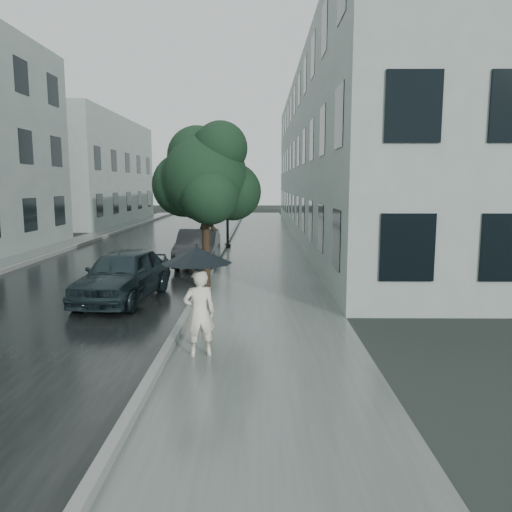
{
  "coord_description": "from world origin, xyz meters",
  "views": [
    {
      "loc": [
        0.07,
        -9.38,
        2.99
      ],
      "look_at": [
        -0.03,
        2.22,
        1.3
      ],
      "focal_mm": 35.0,
      "sensor_mm": 36.0,
      "label": 1
    }
  ],
  "objects_px": {
    "pedestrian": "(199,313)",
    "car_near": "(123,274)",
    "street_tree": "(206,177)",
    "car_far": "(198,247)",
    "lamp_post": "(224,189)"
  },
  "relations": [
    {
      "from": "pedestrian",
      "to": "car_near",
      "type": "distance_m",
      "value": 4.91
    },
    {
      "from": "street_tree",
      "to": "car_far",
      "type": "height_order",
      "value": "street_tree"
    },
    {
      "from": "lamp_post",
      "to": "car_near",
      "type": "xyz_separation_m",
      "value": [
        -1.86,
        -10.52,
        -2.08
      ]
    },
    {
      "from": "pedestrian",
      "to": "lamp_post",
      "type": "xyz_separation_m",
      "value": [
        -0.62,
        14.75,
        1.98
      ]
    },
    {
      "from": "pedestrian",
      "to": "lamp_post",
      "type": "bearing_deg",
      "value": -103.59
    },
    {
      "from": "street_tree",
      "to": "lamp_post",
      "type": "xyz_separation_m",
      "value": [
        -0.15,
        9.15,
        -0.41
      ]
    },
    {
      "from": "pedestrian",
      "to": "car_near",
      "type": "xyz_separation_m",
      "value": [
        -2.48,
        4.23,
        -0.1
      ]
    },
    {
      "from": "lamp_post",
      "to": "car_far",
      "type": "height_order",
      "value": "lamp_post"
    },
    {
      "from": "lamp_post",
      "to": "car_near",
      "type": "bearing_deg",
      "value": -83.55
    },
    {
      "from": "lamp_post",
      "to": "car_near",
      "type": "height_order",
      "value": "lamp_post"
    },
    {
      "from": "lamp_post",
      "to": "street_tree",
      "type": "bearing_deg",
      "value": -72.57
    },
    {
      "from": "pedestrian",
      "to": "car_near",
      "type": "bearing_deg",
      "value": -75.58
    },
    {
      "from": "pedestrian",
      "to": "lamp_post",
      "type": "height_order",
      "value": "lamp_post"
    },
    {
      "from": "car_near",
      "to": "car_far",
      "type": "height_order",
      "value": "car_near"
    },
    {
      "from": "car_near",
      "to": "car_far",
      "type": "bearing_deg",
      "value": 84.61
    }
  ]
}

